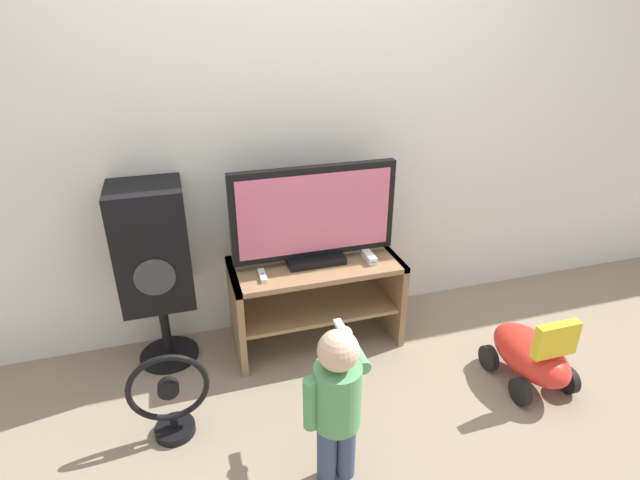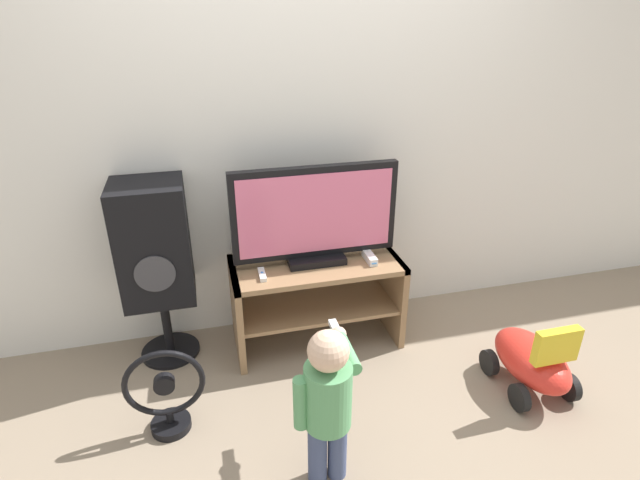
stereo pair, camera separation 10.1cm
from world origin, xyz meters
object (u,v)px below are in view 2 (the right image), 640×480
child (328,395)px  ride_on_toy (532,360)px  floor_fan (166,394)px  remote_primary (262,274)px  game_console (370,257)px  television (315,216)px  speaker_tower (154,247)px

child → ride_on_toy: 1.23m
floor_fan → ride_on_toy: (1.83, -0.17, -0.03)m
remote_primary → floor_fan: (-0.53, -0.43, -0.33)m
game_console → ride_on_toy: game_console is taller
game_console → remote_primary: bearing=-177.7°
ride_on_toy → child: bearing=-167.4°
television → remote_primary: bearing=-162.1°
game_console → child: child is taller
television → game_console: bearing=-14.7°
game_console → child: 1.02m
game_console → floor_fan: game_console is taller
child → remote_primary: bearing=98.5°
television → ride_on_toy: 1.36m
game_console → remote_primary: game_console is taller
speaker_tower → ride_on_toy: bearing=-22.6°
television → floor_fan: bearing=-148.0°
television → speaker_tower: (-0.85, 0.06, -0.11)m
television → game_console: (0.30, -0.08, -0.25)m
floor_fan → ride_on_toy: floor_fan is taller
floor_fan → ride_on_toy: size_ratio=0.91×
remote_primary → ride_on_toy: remote_primary is taller
game_console → floor_fan: bearing=-158.5°
television → floor_fan: 1.16m
speaker_tower → ride_on_toy: size_ratio=2.07×
floor_fan → television: bearing=32.0°
speaker_tower → ride_on_toy: 2.06m
remote_primary → speaker_tower: size_ratio=0.13×
television → floor_fan: (-0.85, -0.53, -0.59)m
remote_primary → ride_on_toy: bearing=-24.7°
speaker_tower → ride_on_toy: (1.84, -0.77, -0.52)m
game_console → ride_on_toy: 1.00m
remote_primary → speaker_tower: speaker_tower is taller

